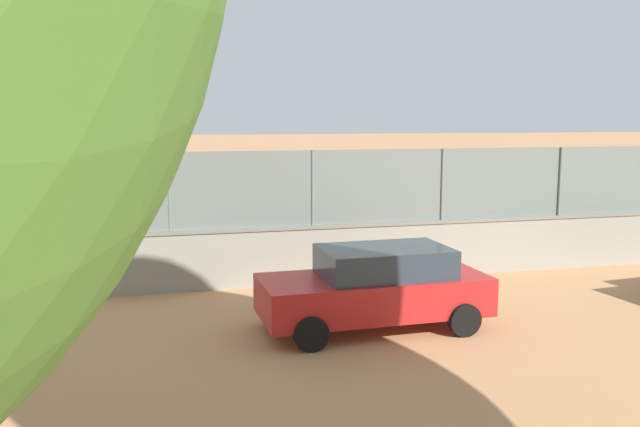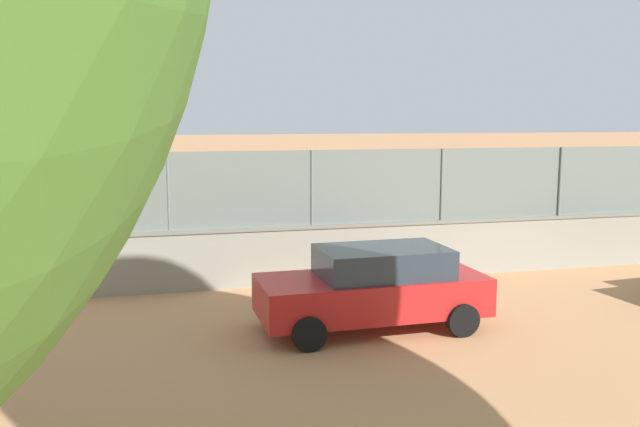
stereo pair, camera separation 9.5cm
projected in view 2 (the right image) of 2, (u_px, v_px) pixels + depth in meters
name	position (u px, v px, depth m)	size (l,w,h in m)	color
ground_plane	(206.00, 222.00, 25.53)	(260.00, 260.00, 0.00)	tan
perimeter_wall	(171.00, 261.00, 15.27)	(27.53, 0.46, 1.44)	gray
fence_panel_on_wall	(168.00, 192.00, 15.04)	(27.04, 0.19, 1.81)	slate
player_foreground_swinging	(340.00, 224.00, 19.35)	(0.71, 1.24, 1.58)	navy
player_near_wall_returning	(405.00, 221.00, 20.13)	(1.02, 0.70, 1.52)	#591919
player_baseline_waiting	(354.00, 204.00, 23.01)	(1.22, 0.78, 1.70)	navy
sports_ball	(337.00, 228.00, 18.74)	(0.12, 0.12, 0.12)	orange
courtside_bench	(89.00, 259.00, 16.68)	(1.60, 0.39, 0.87)	brown
parked_car_red	(374.00, 287.00, 12.60)	(4.38, 2.06, 1.58)	red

